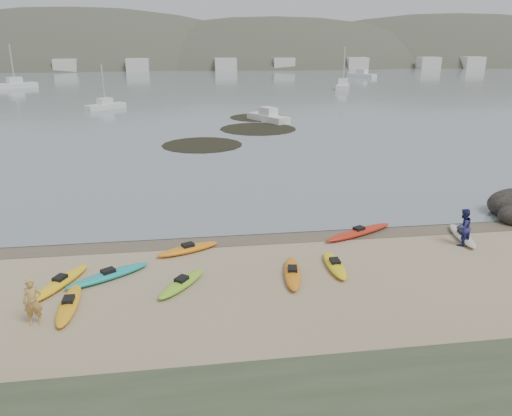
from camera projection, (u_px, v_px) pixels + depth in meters
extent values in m
plane|color=tan|center=(256.00, 235.00, 26.31)|extent=(600.00, 600.00, 0.00)
plane|color=brown|center=(257.00, 237.00, 26.03)|extent=(60.00, 60.00, 0.00)
plane|color=slate|center=(187.00, 56.00, 307.54)|extent=(1200.00, 1200.00, 0.00)
ellipsoid|color=orange|center=(292.00, 273.00, 21.63)|extent=(1.22, 3.36, 0.34)
ellipsoid|color=#B32512|center=(359.00, 232.00, 26.23)|extent=(4.38, 2.58, 0.34)
ellipsoid|color=#82C527|center=(182.00, 284.00, 20.71)|extent=(2.34, 2.85, 0.34)
ellipsoid|color=orange|center=(188.00, 249.00, 24.11)|extent=(3.20, 1.91, 0.34)
ellipsoid|color=orange|center=(69.00, 304.00, 19.08)|extent=(0.73, 3.39, 0.34)
ellipsoid|color=beige|center=(462.00, 236.00, 25.76)|extent=(1.25, 3.36, 0.34)
ellipsoid|color=teal|center=(109.00, 275.00, 21.43)|extent=(3.58, 2.65, 0.34)
ellipsoid|color=yellow|center=(61.00, 282.00, 20.81)|extent=(2.17, 3.59, 0.34)
ellipsoid|color=yellow|center=(335.00, 265.00, 22.39)|extent=(0.75, 2.98, 0.34)
imported|color=tan|center=(33.00, 302.00, 17.79)|extent=(0.68, 0.47, 1.81)
imported|color=navy|center=(463.00, 227.00, 24.72)|extent=(1.14, 1.03, 1.91)
cylinder|color=black|center=(202.00, 145.00, 48.54)|extent=(7.84, 7.84, 0.04)
cylinder|color=black|center=(258.00, 129.00, 57.23)|extent=(8.76, 8.76, 0.04)
cylinder|color=black|center=(258.00, 118.00, 65.57)|extent=(7.50, 7.50, 0.04)
cube|color=silver|center=(105.00, 106.00, 73.39)|extent=(5.73, 5.50, 0.87)
cube|color=silver|center=(268.00, 118.00, 62.38)|extent=(4.75, 6.81, 0.94)
cube|color=silver|center=(343.00, 87.00, 102.37)|extent=(5.14, 8.45, 1.14)
cube|color=silver|center=(15.00, 85.00, 104.77)|extent=(8.43, 7.16, 1.22)
cube|color=silver|center=(362.00, 75.00, 134.52)|extent=(6.49, 8.24, 1.16)
ellipsoid|color=#384235|center=(84.00, 109.00, 208.83)|extent=(220.00, 120.00, 80.00)
ellipsoid|color=#384235|center=(274.00, 101.00, 214.06)|extent=(200.00, 110.00, 68.00)
ellipsoid|color=#384235|center=(447.00, 99.00, 235.46)|extent=(230.00, 130.00, 76.00)
cube|color=beige|center=(57.00, 66.00, 155.94)|extent=(7.00, 5.00, 4.00)
cube|color=beige|center=(136.00, 65.00, 159.18)|extent=(7.00, 5.00, 4.00)
cube|color=beige|center=(211.00, 64.00, 162.41)|extent=(7.00, 5.00, 4.00)
cube|color=beige|center=(283.00, 64.00, 165.64)|extent=(7.00, 5.00, 4.00)
cube|color=beige|center=(353.00, 64.00, 168.88)|extent=(7.00, 5.00, 4.00)
cube|color=beige|center=(420.00, 63.00, 172.11)|extent=(7.00, 5.00, 4.00)
cube|color=beige|center=(484.00, 63.00, 175.34)|extent=(7.00, 5.00, 4.00)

